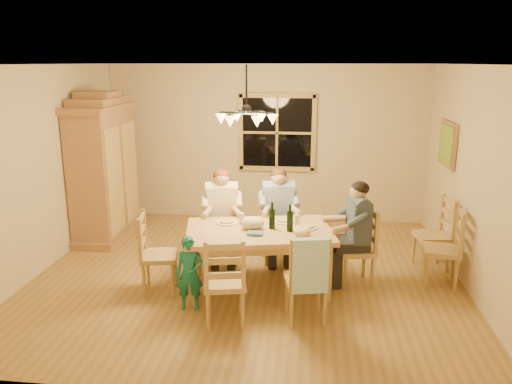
# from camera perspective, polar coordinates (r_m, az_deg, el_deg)

# --- Properties ---
(floor) EXTENTS (5.50, 5.50, 0.00)m
(floor) POSITION_cam_1_polar(r_m,az_deg,el_deg) (6.70, -1.00, -9.39)
(floor) COLOR olive
(floor) RESTS_ON ground
(ceiling) EXTENTS (5.50, 5.00, 0.02)m
(ceiling) POSITION_cam_1_polar(r_m,az_deg,el_deg) (6.12, -1.11, 14.38)
(ceiling) COLOR white
(ceiling) RESTS_ON wall_back
(wall_back) EXTENTS (5.50, 0.02, 2.70)m
(wall_back) POSITION_cam_1_polar(r_m,az_deg,el_deg) (8.71, 1.10, 5.54)
(wall_back) COLOR beige
(wall_back) RESTS_ON floor
(wall_left) EXTENTS (0.02, 5.00, 2.70)m
(wall_left) POSITION_cam_1_polar(r_m,az_deg,el_deg) (7.16, -23.45, 2.33)
(wall_left) COLOR beige
(wall_left) RESTS_ON floor
(wall_right) EXTENTS (0.02, 5.00, 2.70)m
(wall_right) POSITION_cam_1_polar(r_m,az_deg,el_deg) (6.52, 23.69, 1.19)
(wall_right) COLOR beige
(wall_right) RESTS_ON floor
(window) EXTENTS (1.30, 0.06, 1.30)m
(window) POSITION_cam_1_polar(r_m,az_deg,el_deg) (8.63, 2.42, 6.79)
(window) COLOR black
(window) RESTS_ON wall_back
(painting) EXTENTS (0.06, 0.78, 0.64)m
(painting) POSITION_cam_1_polar(r_m,az_deg,el_deg) (7.60, 21.04, 5.13)
(painting) COLOR #8E5F3D
(painting) RESTS_ON wall_right
(chandelier) EXTENTS (0.77, 0.68, 0.71)m
(chandelier) POSITION_cam_1_polar(r_m,az_deg,el_deg) (6.15, -1.08, 8.57)
(chandelier) COLOR black
(chandelier) RESTS_ON ceiling
(armoire) EXTENTS (0.66, 1.40, 2.30)m
(armoire) POSITION_cam_1_polar(r_m,az_deg,el_deg) (8.16, -16.99, 2.18)
(armoire) COLOR #8E5F3D
(armoire) RESTS_ON floor
(dining_table) EXTENTS (1.92, 1.39, 0.76)m
(dining_table) POSITION_cam_1_polar(r_m,az_deg,el_deg) (6.10, 0.34, -5.19)
(dining_table) COLOR tan
(dining_table) RESTS_ON floor
(chair_far_left) EXTENTS (0.51, 0.50, 0.99)m
(chair_far_left) POSITION_cam_1_polar(r_m,az_deg,el_deg) (6.98, -3.85, -5.72)
(chair_far_left) COLOR tan
(chair_far_left) RESTS_ON floor
(chair_far_right) EXTENTS (0.51, 0.50, 0.99)m
(chair_far_right) POSITION_cam_1_polar(r_m,az_deg,el_deg) (7.03, 2.52, -5.55)
(chair_far_right) COLOR tan
(chair_far_right) RESTS_ON floor
(chair_near_left) EXTENTS (0.51, 0.50, 0.99)m
(chair_near_left) POSITION_cam_1_polar(r_m,az_deg,el_deg) (5.46, -3.56, -11.75)
(chair_near_left) COLOR tan
(chair_near_left) RESTS_ON floor
(chair_near_right) EXTENTS (0.51, 0.50, 0.99)m
(chair_near_right) POSITION_cam_1_polar(r_m,az_deg,el_deg) (5.54, 5.69, -11.39)
(chair_near_right) COLOR tan
(chair_near_right) RESTS_ON floor
(chair_end_left) EXTENTS (0.50, 0.51, 0.99)m
(chair_end_left) POSITION_cam_1_polar(r_m,az_deg,el_deg) (6.25, -10.94, -8.46)
(chair_end_left) COLOR tan
(chair_end_left) RESTS_ON floor
(chair_end_right) EXTENTS (0.50, 0.51, 0.99)m
(chair_end_right) POSITION_cam_1_polar(r_m,az_deg,el_deg) (6.44, 11.25, -7.76)
(chair_end_right) COLOR tan
(chair_end_right) RESTS_ON floor
(adult_woman) EXTENTS (0.45, 0.49, 0.87)m
(adult_woman) POSITION_cam_1_polar(r_m,az_deg,el_deg) (6.81, -3.93, -1.48)
(adult_woman) COLOR beige
(adult_woman) RESTS_ON floor
(adult_plaid_man) EXTENTS (0.45, 0.49, 0.87)m
(adult_plaid_man) POSITION_cam_1_polar(r_m,az_deg,el_deg) (6.86, 2.57, -1.33)
(adult_plaid_man) COLOR navy
(adult_plaid_man) RESTS_ON floor
(adult_slate_man) EXTENTS (0.49, 0.45, 0.87)m
(adult_slate_man) POSITION_cam_1_polar(r_m,az_deg,el_deg) (6.26, 11.49, -3.20)
(adult_slate_man) COLOR #38445A
(adult_slate_man) RESTS_ON floor
(towel) EXTENTS (0.39, 0.17, 0.58)m
(towel) POSITION_cam_1_polar(r_m,az_deg,el_deg) (5.21, 6.17, -8.37)
(towel) COLOR #B0DBEF
(towel) RESTS_ON chair_near_right
(wine_bottle_a) EXTENTS (0.08, 0.08, 0.33)m
(wine_bottle_a) POSITION_cam_1_polar(r_m,az_deg,el_deg) (6.05, 1.85, -2.70)
(wine_bottle_a) COLOR black
(wine_bottle_a) RESTS_ON dining_table
(wine_bottle_b) EXTENTS (0.08, 0.08, 0.33)m
(wine_bottle_b) POSITION_cam_1_polar(r_m,az_deg,el_deg) (5.97, 3.90, -2.98)
(wine_bottle_b) COLOR black
(wine_bottle_b) RESTS_ON dining_table
(plate_woman) EXTENTS (0.26, 0.26, 0.02)m
(plate_woman) POSITION_cam_1_polar(r_m,az_deg,el_deg) (6.29, -3.37, -3.52)
(plate_woman) COLOR white
(plate_woman) RESTS_ON dining_table
(plate_plaid) EXTENTS (0.26, 0.26, 0.02)m
(plate_plaid) POSITION_cam_1_polar(r_m,az_deg,el_deg) (6.33, 3.16, -3.40)
(plate_plaid) COLOR white
(plate_plaid) RESTS_ON dining_table
(plate_slate) EXTENTS (0.26, 0.26, 0.02)m
(plate_slate) POSITION_cam_1_polar(r_m,az_deg,el_deg) (6.14, 5.80, -4.04)
(plate_slate) COLOR white
(plate_slate) RESTS_ON dining_table
(wine_glass_a) EXTENTS (0.06, 0.06, 0.14)m
(wine_glass_a) POSITION_cam_1_polar(r_m,az_deg,el_deg) (6.25, -1.64, -3.04)
(wine_glass_a) COLOR silver
(wine_glass_a) RESTS_ON dining_table
(wine_glass_b) EXTENTS (0.06, 0.06, 0.14)m
(wine_glass_b) POSITION_cam_1_polar(r_m,az_deg,el_deg) (6.21, 4.68, -3.22)
(wine_glass_b) COLOR silver
(wine_glass_b) RESTS_ON dining_table
(cap) EXTENTS (0.20, 0.20, 0.11)m
(cap) POSITION_cam_1_polar(r_m,az_deg,el_deg) (5.83, 5.34, -4.57)
(cap) COLOR #D2B48C
(cap) RESTS_ON dining_table
(napkin) EXTENTS (0.20, 0.17, 0.03)m
(napkin) POSITION_cam_1_polar(r_m,az_deg,el_deg) (5.88, -0.08, -4.75)
(napkin) COLOR #466581
(napkin) RESTS_ON dining_table
(cloth_bundle) EXTENTS (0.28, 0.22, 0.15)m
(cloth_bundle) POSITION_cam_1_polar(r_m,az_deg,el_deg) (6.06, -0.40, -3.54)
(cloth_bundle) COLOR beige
(cloth_bundle) RESTS_ON dining_table
(child) EXTENTS (0.35, 0.26, 0.86)m
(child) POSITION_cam_1_polar(r_m,az_deg,el_deg) (5.71, -7.59, -9.19)
(child) COLOR #19726B
(child) RESTS_ON floor
(chair_spare_front) EXTENTS (0.48, 0.50, 0.99)m
(chair_spare_front) POSITION_cam_1_polar(r_m,az_deg,el_deg) (6.72, 20.34, -7.46)
(chair_spare_front) COLOR tan
(chair_spare_front) RESTS_ON floor
(chair_spare_back) EXTENTS (0.48, 0.50, 0.99)m
(chair_spare_back) POSITION_cam_1_polar(r_m,az_deg,el_deg) (7.20, 19.39, -5.91)
(chair_spare_back) COLOR tan
(chair_spare_back) RESTS_ON floor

